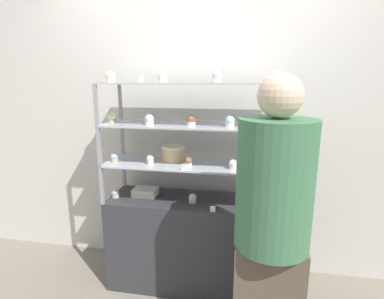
% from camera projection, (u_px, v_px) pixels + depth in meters
% --- Properties ---
extents(ground_plane, '(20.00, 20.00, 0.00)m').
position_uv_depth(ground_plane, '(192.00, 283.00, 2.46)').
color(ground_plane, gray).
extents(back_wall, '(8.00, 0.05, 2.60)m').
position_uv_depth(back_wall, '(200.00, 120.00, 2.52)').
color(back_wall, silver).
rests_on(back_wall, ground_plane).
extents(display_base, '(1.29, 0.43, 0.73)m').
position_uv_depth(display_base, '(192.00, 243.00, 2.38)').
color(display_base, '#333338').
rests_on(display_base, ground_plane).
extents(display_riser_lower, '(1.29, 0.43, 0.29)m').
position_uv_depth(display_riser_lower, '(192.00, 165.00, 2.24)').
color(display_riser_lower, '#99999E').
rests_on(display_riser_lower, display_base).
extents(display_riser_middle, '(1.29, 0.43, 0.29)m').
position_uv_depth(display_riser_middle, '(192.00, 127.00, 2.17)').
color(display_riser_middle, '#99999E').
rests_on(display_riser_middle, display_riser_lower).
extents(display_riser_upper, '(1.29, 0.43, 0.29)m').
position_uv_depth(display_riser_upper, '(192.00, 85.00, 2.11)').
color(display_riser_upper, '#99999E').
rests_on(display_riser_upper, display_riser_middle).
extents(layer_cake_centerpiece, '(0.18, 0.18, 0.12)m').
position_uv_depth(layer_cake_centerpiece, '(173.00, 153.00, 2.29)').
color(layer_cake_centerpiece, '#DBBC84').
rests_on(layer_cake_centerpiece, display_riser_lower).
extents(sheet_cake_frosted, '(0.19, 0.14, 0.06)m').
position_uv_depth(sheet_cake_frosted, '(145.00, 192.00, 2.37)').
color(sheet_cake_frosted, beige).
rests_on(sheet_cake_frosted, display_base).
extents(cupcake_0, '(0.06, 0.06, 0.07)m').
position_uv_depth(cupcake_0, '(115.00, 193.00, 2.34)').
color(cupcake_0, beige).
rests_on(cupcake_0, display_base).
extents(cupcake_1, '(0.06, 0.06, 0.07)m').
position_uv_depth(cupcake_1, '(193.00, 198.00, 2.24)').
color(cupcake_1, beige).
rests_on(cupcake_1, display_base).
extents(cupcake_2, '(0.06, 0.06, 0.07)m').
position_uv_depth(cupcake_2, '(270.00, 206.00, 2.10)').
color(cupcake_2, white).
rests_on(cupcake_2, display_base).
extents(price_tag_0, '(0.04, 0.00, 0.04)m').
position_uv_depth(price_tag_0, '(213.00, 209.00, 2.08)').
color(price_tag_0, white).
rests_on(price_tag_0, display_base).
extents(cupcake_3, '(0.06, 0.06, 0.07)m').
position_uv_depth(cupcake_3, '(115.00, 158.00, 2.26)').
color(cupcake_3, '#CCB28C').
rests_on(cupcake_3, display_riser_lower).
extents(cupcake_4, '(0.06, 0.06, 0.07)m').
position_uv_depth(cupcake_4, '(150.00, 160.00, 2.19)').
color(cupcake_4, beige).
rests_on(cupcake_4, display_riser_lower).
extents(cupcake_5, '(0.06, 0.06, 0.07)m').
position_uv_depth(cupcake_5, '(188.00, 162.00, 2.14)').
color(cupcake_5, white).
rests_on(cupcake_5, display_riser_lower).
extents(cupcake_6, '(0.06, 0.06, 0.07)m').
position_uv_depth(cupcake_6, '(233.00, 165.00, 2.07)').
color(cupcake_6, beige).
rests_on(cupcake_6, display_riser_lower).
extents(cupcake_7, '(0.06, 0.06, 0.07)m').
position_uv_depth(cupcake_7, '(273.00, 164.00, 2.08)').
color(cupcake_7, '#CCB28C').
rests_on(cupcake_7, display_riser_lower).
extents(price_tag_1, '(0.04, 0.00, 0.04)m').
position_uv_depth(price_tag_1, '(184.00, 167.00, 2.05)').
color(price_tag_1, white).
rests_on(price_tag_1, display_riser_lower).
extents(cupcake_8, '(0.07, 0.07, 0.08)m').
position_uv_depth(cupcake_8, '(112.00, 118.00, 2.23)').
color(cupcake_8, '#CCB28C').
rests_on(cupcake_8, display_riser_middle).
extents(cupcake_9, '(0.07, 0.07, 0.08)m').
position_uv_depth(cupcake_9, '(149.00, 120.00, 2.10)').
color(cupcake_9, white).
rests_on(cupcake_9, display_riser_middle).
extents(cupcake_10, '(0.07, 0.07, 0.08)m').
position_uv_depth(cupcake_10, '(191.00, 120.00, 2.09)').
color(cupcake_10, white).
rests_on(cupcake_10, display_riser_middle).
extents(cupcake_11, '(0.07, 0.07, 0.08)m').
position_uv_depth(cupcake_11, '(230.00, 122.00, 2.01)').
color(cupcake_11, white).
rests_on(cupcake_11, display_riser_middle).
extents(cupcake_12, '(0.07, 0.07, 0.08)m').
position_uv_depth(cupcake_12, '(275.00, 123.00, 1.96)').
color(cupcake_12, beige).
rests_on(cupcake_12, display_riser_middle).
extents(price_tag_2, '(0.04, 0.00, 0.04)m').
position_uv_depth(price_tag_2, '(150.00, 124.00, 2.02)').
color(price_tag_2, white).
rests_on(price_tag_2, display_riser_middle).
extents(cupcake_13, '(0.07, 0.07, 0.08)m').
position_uv_depth(cupcake_13, '(111.00, 77.00, 2.17)').
color(cupcake_13, beige).
rests_on(cupcake_13, display_riser_upper).
extents(cupcake_14, '(0.07, 0.07, 0.08)m').
position_uv_depth(cupcake_14, '(163.00, 77.00, 2.05)').
color(cupcake_14, beige).
rests_on(cupcake_14, display_riser_upper).
extents(cupcake_15, '(0.07, 0.07, 0.08)m').
position_uv_depth(cupcake_15, '(217.00, 77.00, 2.01)').
color(cupcake_15, white).
rests_on(cupcake_15, display_riser_upper).
extents(cupcake_16, '(0.07, 0.07, 0.08)m').
position_uv_depth(cupcake_16, '(277.00, 77.00, 1.95)').
color(cupcake_16, beige).
rests_on(cupcake_16, display_riser_upper).
extents(price_tag_3, '(0.04, 0.00, 0.04)m').
position_uv_depth(price_tag_3, '(141.00, 79.00, 1.97)').
color(price_tag_3, white).
rests_on(price_tag_3, display_riser_upper).
extents(customer_figure, '(0.39, 0.39, 1.66)m').
position_uv_depth(customer_figure, '(272.00, 224.00, 1.57)').
color(customer_figure, brown).
rests_on(customer_figure, ground_plane).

